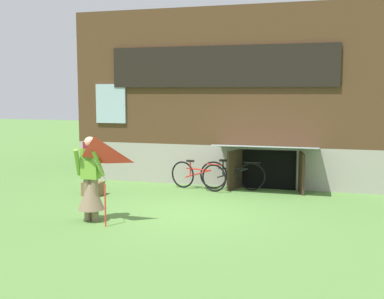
{
  "coord_description": "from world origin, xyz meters",
  "views": [
    {
      "loc": [
        2.88,
        -9.75,
        2.53
      ],
      "look_at": [
        -0.13,
        0.71,
        1.25
      ],
      "focal_mm": 45.74,
      "sensor_mm": 36.0,
      "label": 1
    }
  ],
  "objects_px": {
    "kite": "(95,158)",
    "wooden_crate": "(93,189)",
    "bicycle_black": "(232,175)",
    "bicycle_red": "(198,176)",
    "person": "(91,186)"
  },
  "relations": [
    {
      "from": "kite",
      "to": "bicycle_black",
      "type": "relative_size",
      "value": 0.96
    },
    {
      "from": "kite",
      "to": "bicycle_black",
      "type": "distance_m",
      "value": 4.77
    },
    {
      "from": "person",
      "to": "kite",
      "type": "distance_m",
      "value": 0.88
    },
    {
      "from": "kite",
      "to": "person",
      "type": "bearing_deg",
      "value": 125.8
    },
    {
      "from": "person",
      "to": "bicycle_red",
      "type": "distance_m",
      "value": 3.8
    },
    {
      "from": "person",
      "to": "wooden_crate",
      "type": "xyz_separation_m",
      "value": [
        -1.1,
        2.2,
        -0.54
      ]
    },
    {
      "from": "bicycle_red",
      "to": "bicycle_black",
      "type": "bearing_deg",
      "value": 34.08
    },
    {
      "from": "kite",
      "to": "bicycle_red",
      "type": "distance_m",
      "value": 4.28
    },
    {
      "from": "person",
      "to": "bicycle_red",
      "type": "height_order",
      "value": "person"
    },
    {
      "from": "kite",
      "to": "bicycle_black",
      "type": "bearing_deg",
      "value": 68.7
    },
    {
      "from": "kite",
      "to": "bicycle_red",
      "type": "bearing_deg",
      "value": 78.41
    },
    {
      "from": "kite",
      "to": "bicycle_red",
      "type": "relative_size",
      "value": 1.02
    },
    {
      "from": "kite",
      "to": "wooden_crate",
      "type": "height_order",
      "value": "kite"
    },
    {
      "from": "person",
      "to": "bicycle_red",
      "type": "relative_size",
      "value": 1.04
    },
    {
      "from": "kite",
      "to": "wooden_crate",
      "type": "bearing_deg",
      "value": 118.44
    }
  ]
}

